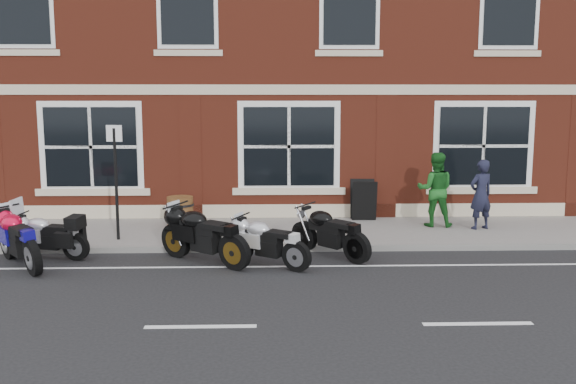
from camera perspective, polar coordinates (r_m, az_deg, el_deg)
name	(u,v)px	position (r m, az deg, el deg)	size (l,w,h in m)	color
ground	(217,270)	(12.28, -6.31, -6.90)	(80.00, 80.00, 0.00)	black
sidewalk	(227,233)	(15.17, -5.42, -3.63)	(30.00, 3.00, 0.12)	slate
kerb	(223,249)	(13.63, -5.84, -5.05)	(30.00, 0.16, 0.12)	slate
pub_building	(239,13)	(22.47, -4.38, 15.60)	(24.00, 12.00, 12.00)	maroon
moto_touring_silver	(46,234)	(13.86, -20.72, -3.50)	(1.80, 0.69, 1.22)	black
moto_sport_red	(20,237)	(13.37, -22.74, -3.68)	(1.47, 1.88, 1.01)	black
moto_sport_black	(203,233)	(12.67, -7.52, -3.66)	(1.88, 1.56, 1.03)	black
moto_sport_silver	(267,240)	(12.38, -1.92, -4.32)	(1.65, 1.24, 0.87)	black
moto_naked_black	(329,231)	(13.09, 3.68, -3.44)	(1.49, 1.65, 0.94)	black
pedestrian_left	(481,194)	(15.78, 16.77, -0.21)	(0.60, 0.40, 1.65)	black
pedestrian_right	(435,189)	(15.84, 12.96, 0.22)	(0.87, 0.68, 1.79)	#19591D
a_board_sign	(363,200)	(16.38, 6.72, -0.70)	(0.61, 0.41, 1.02)	black
barrel_planter	(180,212)	(15.65, -9.55, -1.74)	(0.66, 0.66, 0.73)	#532916
parking_sign	(116,174)	(14.41, -15.06, 1.55)	(0.35, 0.09, 2.51)	black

